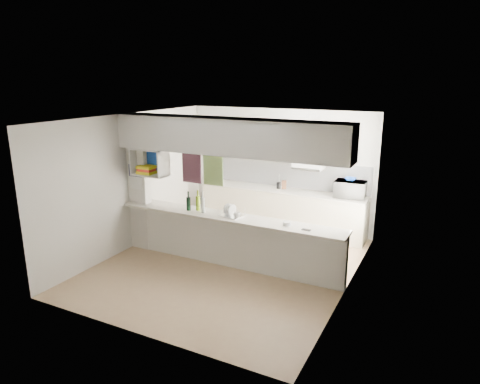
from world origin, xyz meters
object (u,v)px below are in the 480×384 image
Objects in this scene: bowl at (351,179)px; dish_rack at (231,211)px; wine_bottles at (197,203)px; microwave at (350,189)px.

bowl is 2.66m from dish_rack.
dish_rack is (-1.55, -2.14, -0.28)m from bowl.
wine_bottles is (-0.68, -0.04, 0.06)m from dish_rack.
bowl is at bearing 44.35° from wine_bottles.
bowl is at bearing -66.49° from microwave.
bowl reaches higher than dish_rack.
microwave is at bearing 67.15° from dish_rack.
bowl reaches higher than wine_bottles.
bowl is 0.60× the size of wine_bottles.
wine_bottles reaches higher than dish_rack.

